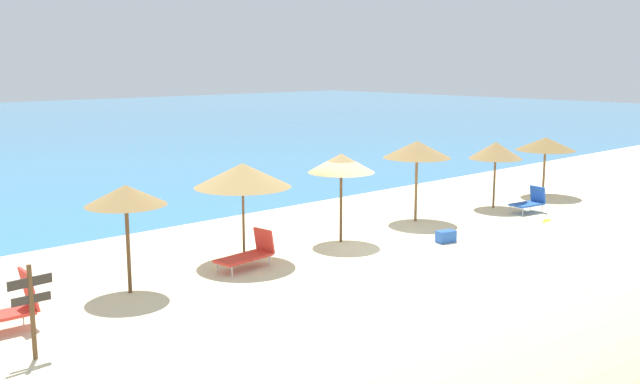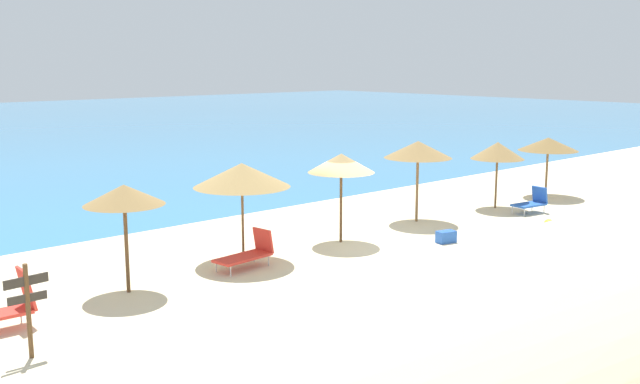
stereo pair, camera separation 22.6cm
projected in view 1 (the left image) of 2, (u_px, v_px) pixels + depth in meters
The scene contains 13 objects.
ground_plane at pixel (364, 244), 22.02m from camera, with size 160.00×160.00×0.00m, color beige.
beach_umbrella_1 at pixel (126, 196), 16.96m from camera, with size 1.91×1.91×2.63m.
beach_umbrella_2 at pixel (243, 175), 19.75m from camera, with size 2.66×2.66×2.74m.
beach_umbrella_3 at pixel (341, 163), 21.82m from camera, with size 2.03×2.03×2.74m.
beach_umbrella_4 at pixel (417, 150), 24.71m from camera, with size 2.32×2.32×2.79m.
beach_umbrella_5 at pixel (496, 150), 27.08m from camera, with size 1.99×1.99×2.50m.
beach_umbrella_6 at pixel (546, 144), 29.52m from camera, with size 2.39×2.39×2.42m.
lounge_chair_0 at pixel (530, 201), 26.53m from camera, with size 1.37×0.85×0.94m.
lounge_chair_1 at pixel (6, 308), 14.78m from camera, with size 1.60×0.68×1.25m.
lounge_chair_2 at pixel (249, 253), 19.42m from camera, with size 1.70×0.84×0.98m.
wooden_signpost at pixel (32, 303), 13.33m from camera, with size 0.84×0.09×1.82m.
beach_ball at pixel (547, 223), 24.05m from camera, with size 0.33×0.33×0.33m, color yellow.
cooler_box at pixel (446, 236), 22.18m from camera, with size 0.58×0.33×0.36m, color blue.
Camera 1 is at (-15.45, -14.85, 5.47)m, focal length 40.72 mm.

